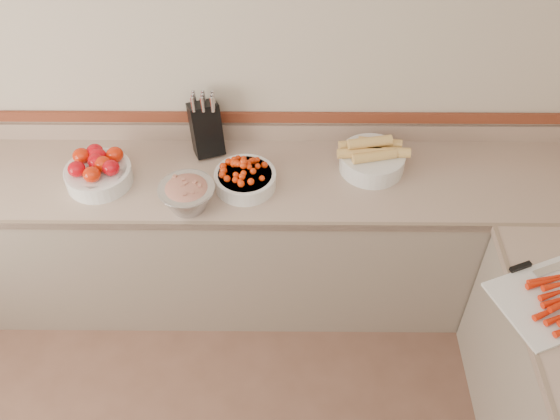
{
  "coord_description": "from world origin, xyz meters",
  "views": [
    {
      "loc": [
        0.36,
        -0.67,
        3.03
      ],
      "look_at": [
        0.35,
        1.35,
        1.0
      ],
      "focal_mm": 40.0,
      "sensor_mm": 36.0,
      "label": 1
    }
  ],
  "objects_px": {
    "tomato_bowl": "(98,171)",
    "cherry_tomato_bowl": "(245,177)",
    "rhubarb_bowl": "(187,195)",
    "corn_bowl": "(372,158)",
    "cutting_board": "(556,300)",
    "knife_block": "(206,128)"
  },
  "relations": [
    {
      "from": "cherry_tomato_bowl",
      "to": "corn_bowl",
      "type": "distance_m",
      "value": 0.65
    },
    {
      "from": "knife_block",
      "to": "rhubarb_bowl",
      "type": "relative_size",
      "value": 1.33
    },
    {
      "from": "knife_block",
      "to": "cherry_tomato_bowl",
      "type": "distance_m",
      "value": 0.36
    },
    {
      "from": "tomato_bowl",
      "to": "cherry_tomato_bowl",
      "type": "distance_m",
      "value": 0.73
    },
    {
      "from": "rhubarb_bowl",
      "to": "knife_block",
      "type": "bearing_deg",
      "value": 82.67
    },
    {
      "from": "knife_block",
      "to": "corn_bowl",
      "type": "bearing_deg",
      "value": -9.48
    },
    {
      "from": "cherry_tomato_bowl",
      "to": "tomato_bowl",
      "type": "bearing_deg",
      "value": 177.98
    },
    {
      "from": "tomato_bowl",
      "to": "rhubarb_bowl",
      "type": "relative_size",
      "value": 1.22
    },
    {
      "from": "tomato_bowl",
      "to": "cherry_tomato_bowl",
      "type": "bearing_deg",
      "value": -2.02
    },
    {
      "from": "tomato_bowl",
      "to": "cherry_tomato_bowl",
      "type": "relative_size",
      "value": 1.07
    },
    {
      "from": "cutting_board",
      "to": "knife_block",
      "type": "bearing_deg",
      "value": 147.35
    },
    {
      "from": "knife_block",
      "to": "tomato_bowl",
      "type": "relative_size",
      "value": 1.09
    },
    {
      "from": "corn_bowl",
      "to": "cutting_board",
      "type": "distance_m",
      "value": 1.09
    },
    {
      "from": "tomato_bowl",
      "to": "corn_bowl",
      "type": "bearing_deg",
      "value": 4.67
    },
    {
      "from": "rhubarb_bowl",
      "to": "cutting_board",
      "type": "xyz_separation_m",
      "value": [
        1.6,
        -0.56,
        -0.06
      ]
    },
    {
      "from": "knife_block",
      "to": "cherry_tomato_bowl",
      "type": "height_order",
      "value": "knife_block"
    },
    {
      "from": "cherry_tomato_bowl",
      "to": "rhubarb_bowl",
      "type": "height_order",
      "value": "cherry_tomato_bowl"
    },
    {
      "from": "tomato_bowl",
      "to": "corn_bowl",
      "type": "height_order",
      "value": "corn_bowl"
    },
    {
      "from": "cutting_board",
      "to": "cherry_tomato_bowl",
      "type": "bearing_deg",
      "value": 151.96
    },
    {
      "from": "knife_block",
      "to": "rhubarb_bowl",
      "type": "bearing_deg",
      "value": -97.33
    },
    {
      "from": "tomato_bowl",
      "to": "rhubarb_bowl",
      "type": "bearing_deg",
      "value": -20.7
    },
    {
      "from": "tomato_bowl",
      "to": "cutting_board",
      "type": "distance_m",
      "value": 2.19
    }
  ]
}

